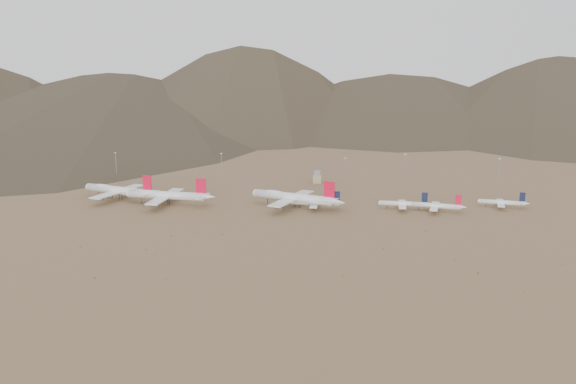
# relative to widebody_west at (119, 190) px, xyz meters

# --- Properties ---
(ground) EXTENTS (3000.00, 3000.00, 0.00)m
(ground) POSITION_rel_widebody_west_xyz_m (130.33, -34.87, -7.89)
(ground) COLOR #A07953
(ground) RESTS_ON ground
(mountain_ridge) EXTENTS (4400.00, 1000.00, 300.00)m
(mountain_ridge) POSITION_rel_widebody_west_xyz_m (130.33, 865.13, 142.11)
(mountain_ridge) COLOR #453A29
(mountain_ridge) RESTS_ON ground
(widebody_west) EXTENTS (73.93, 58.92, 22.87)m
(widebody_west) POSITION_rel_widebody_west_xyz_m (0.00, 0.00, 0.00)
(widebody_west) COLOR white
(widebody_west) RESTS_ON ground
(widebody_centre) EXTENTS (76.64, 59.26, 22.78)m
(widebody_centre) POSITION_rel_widebody_west_xyz_m (44.82, -13.02, -0.03)
(widebody_centre) COLOR white
(widebody_centre) RESTS_ON ground
(widebody_east) EXTENTS (76.63, 61.30, 23.92)m
(widebody_east) POSITION_rel_widebody_west_xyz_m (147.49, -11.00, 0.36)
(widebody_east) COLOR white
(widebody_east) RESTS_ON ground
(narrowbody_a) EXTENTS (43.60, 31.16, 14.38)m
(narrowbody_a) POSITION_rel_widebody_west_xyz_m (166.28, -12.88, -3.22)
(narrowbody_a) COLOR white
(narrowbody_a) RESTS_ON ground
(narrowbody_b) EXTENTS (42.61, 30.59, 14.05)m
(narrowbody_b) POSITION_rel_widebody_west_xyz_m (234.84, -8.11, -3.33)
(narrowbody_b) COLOR white
(narrowbody_b) RESTS_ON ground
(narrowbody_c) EXTENTS (43.44, 31.73, 14.45)m
(narrowbody_c) POSITION_rel_widebody_west_xyz_m (259.35, -12.75, -3.20)
(narrowbody_c) COLOR white
(narrowbody_c) RESTS_ON ground
(narrowbody_d) EXTENTS (39.90, 29.06, 13.24)m
(narrowbody_d) POSITION_rel_widebody_west_xyz_m (312.72, 5.50, -3.59)
(narrowbody_d) COLOR white
(narrowbody_d) RESTS_ON ground
(control_tower) EXTENTS (8.00, 8.00, 12.00)m
(control_tower) POSITION_rel_widebody_west_xyz_m (160.33, 85.13, -2.57)
(control_tower) COLOR tan
(control_tower) RESTS_ON ground
(mast_far_west) EXTENTS (2.00, 0.60, 25.70)m
(mast_far_west) POSITION_rel_widebody_west_xyz_m (-35.07, 85.73, 6.32)
(mast_far_west) COLOR gray
(mast_far_west) RESTS_ON ground
(mast_west) EXTENTS (2.00, 0.60, 25.70)m
(mast_west) POSITION_rel_widebody_west_xyz_m (67.60, 91.68, 6.32)
(mast_west) COLOR gray
(mast_west) RESTS_ON ground
(mast_centre) EXTENTS (2.00, 0.60, 25.70)m
(mast_centre) POSITION_rel_widebody_west_xyz_m (186.17, 78.45, 6.32)
(mast_centre) COLOR gray
(mast_centre) RESTS_ON ground
(mast_east) EXTENTS (2.00, 0.60, 25.70)m
(mast_east) POSITION_rel_widebody_west_xyz_m (242.67, 106.16, 6.32)
(mast_east) COLOR gray
(mast_east) RESTS_ON ground
(mast_far_east) EXTENTS (2.00, 0.60, 25.70)m
(mast_far_east) POSITION_rel_widebody_west_xyz_m (326.36, 90.15, 6.32)
(mast_far_east) COLOR gray
(mast_far_east) RESTS_ON ground
(desert_scrub) EXTENTS (409.56, 169.64, 0.96)m
(desert_scrub) POSITION_rel_widebody_west_xyz_m (150.54, -132.55, -7.55)
(desert_scrub) COLOR brown
(desert_scrub) RESTS_ON ground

